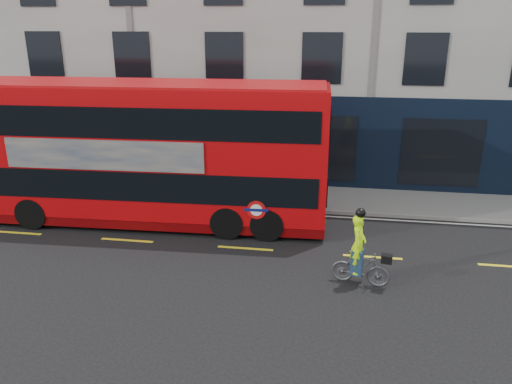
# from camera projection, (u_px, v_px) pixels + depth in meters

# --- Properties ---
(ground) EXTENTS (120.00, 120.00, 0.00)m
(ground) POSITION_uv_depth(u_px,v_px,m) (376.00, 281.00, 14.02)
(ground) COLOR black
(ground) RESTS_ON ground
(pavement) EXTENTS (60.00, 3.00, 0.12)m
(pavement) POSITION_uv_depth(u_px,v_px,m) (365.00, 201.00, 20.07)
(pavement) COLOR gray
(pavement) RESTS_ON ground
(kerb) EXTENTS (60.00, 0.12, 0.13)m
(kerb) POSITION_uv_depth(u_px,v_px,m) (367.00, 214.00, 18.67)
(kerb) COLOR gray
(kerb) RESTS_ON ground
(building_terrace) EXTENTS (50.00, 10.07, 15.00)m
(building_terrace) POSITION_uv_depth(u_px,v_px,m) (369.00, 8.00, 23.67)
(building_terrace) COLOR beige
(building_terrace) RESTS_ON ground
(road_edge_line) EXTENTS (58.00, 0.10, 0.01)m
(road_edge_line) POSITION_uv_depth(u_px,v_px,m) (367.00, 219.00, 18.41)
(road_edge_line) COLOR silver
(road_edge_line) RESTS_ON ground
(lane_dashes) EXTENTS (58.00, 0.12, 0.01)m
(lane_dashes) POSITION_uv_depth(u_px,v_px,m) (373.00, 257.00, 15.42)
(lane_dashes) COLOR yellow
(lane_dashes) RESTS_ON ground
(bus) EXTENTS (12.43, 3.23, 4.98)m
(bus) POSITION_uv_depth(u_px,v_px,m) (152.00, 153.00, 17.46)
(bus) COLOR #C1070B
(bus) RESTS_ON ground
(cyclist) EXTENTS (1.66, 0.74, 2.24)m
(cyclist) POSITION_uv_depth(u_px,v_px,m) (360.00, 259.00, 13.62)
(cyclist) COLOR #4F5155
(cyclist) RESTS_ON ground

